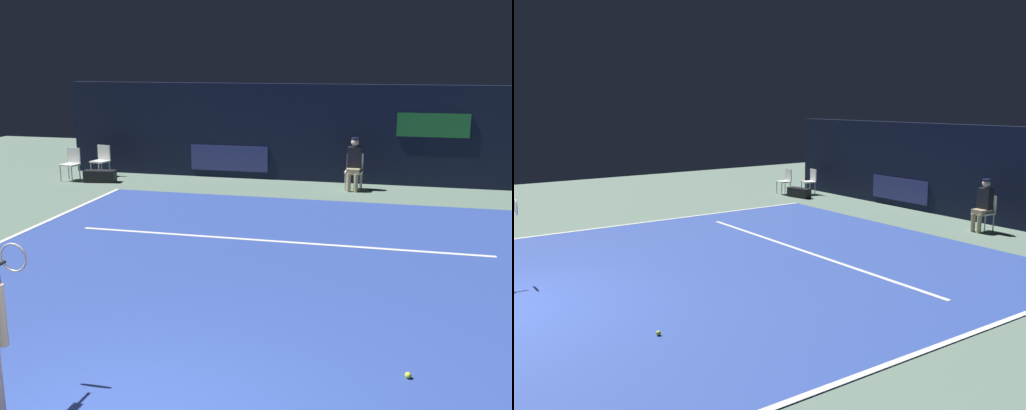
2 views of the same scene
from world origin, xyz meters
TOP-DOWN VIEW (x-y plane):
  - ground_plane at (0.00, 4.42)m, footprint 28.99×28.99m
  - court_surface at (0.00, 4.42)m, footprint 9.75×10.84m
  - line_sideline_left at (4.83, 4.42)m, footprint 0.10×10.84m
  - line_sideline_right at (-4.83, 4.42)m, footprint 0.10×10.84m
  - line_service at (0.00, 6.31)m, footprint 7.61×0.10m
  - back_wall at (-0.00, 12.21)m, footprint 14.40×0.33m
  - line_judge_on_chair at (0.99, 11.23)m, footprint 0.45×0.54m
  - courtside_chair_near at (-6.06, 11.39)m, footprint 0.51×0.49m
  - courtside_chair_far at (-6.61, 10.71)m, footprint 0.49×0.47m
  - tennis_ball at (2.36, 1.85)m, footprint 0.07×0.07m
  - equipment_bag at (-5.74, 10.65)m, footprint 0.88×0.46m

SIDE VIEW (x-z plane):
  - ground_plane at x=0.00m, z-range 0.00..0.00m
  - court_surface at x=0.00m, z-range 0.00..0.01m
  - line_sideline_left at x=4.83m, z-range 0.01..0.02m
  - line_sideline_right at x=-4.83m, z-range 0.01..0.02m
  - line_service at x=0.00m, z-range 0.01..0.02m
  - tennis_ball at x=2.36m, z-range 0.01..0.08m
  - equipment_bag at x=-5.74m, z-range 0.00..0.32m
  - courtside_chair_near at x=-6.06m, z-range 0.06..0.94m
  - courtside_chair_far at x=-6.61m, z-range 0.06..0.94m
  - line_judge_on_chair at x=0.99m, z-range 0.03..1.35m
  - back_wall at x=0.00m, z-range 0.00..2.60m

